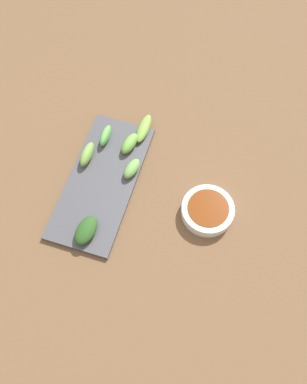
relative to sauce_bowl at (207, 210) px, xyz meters
name	(u,v)px	position (x,y,z in m)	size (l,w,h in m)	color
tabletop	(145,189)	(0.16, -0.02, -0.03)	(2.10, 2.10, 0.02)	brown
sauce_bowl	(207,210)	(0.00, 0.00, 0.00)	(0.12, 0.12, 0.03)	white
serving_plate	(102,181)	(0.27, -0.01, -0.01)	(0.16, 0.37, 0.01)	#47484F
broccoli_stalk_0	(130,143)	(0.23, -0.12, 0.01)	(0.03, 0.07, 0.03)	#69A941
broccoli_stalk_1	(87,154)	(0.33, -0.06, 0.01)	(0.03, 0.07, 0.03)	#73A144
broccoli_stalk_2	(144,128)	(0.21, -0.18, 0.01)	(0.03, 0.09, 0.02)	#77A941
broccoli_stalk_3	(132,169)	(0.21, -0.05, 0.01)	(0.03, 0.06, 0.03)	#6DAA50
broccoli_stalk_4	(106,136)	(0.30, -0.12, 0.01)	(0.02, 0.06, 0.03)	#60BB52
broccoli_leafy_5	(86,230)	(0.25, 0.13, 0.01)	(0.04, 0.07, 0.03)	#28521F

